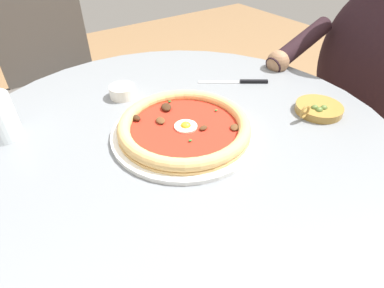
# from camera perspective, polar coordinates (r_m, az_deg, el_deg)

# --- Properties ---
(dining_table) EXTENTS (1.00, 1.00, 0.73)m
(dining_table) POSITION_cam_1_polar(r_m,az_deg,el_deg) (0.80, -2.42, -7.81)
(dining_table) COLOR gray
(dining_table) RESTS_ON ground
(pizza_on_plate) EXTENTS (0.33, 0.33, 0.04)m
(pizza_on_plate) POSITION_cam_1_polar(r_m,az_deg,el_deg) (0.68, -1.42, 3.08)
(pizza_on_plate) COLOR white
(pizza_on_plate) RESTS_ON dining_table
(steak_knife) EXTENTS (0.17, 0.13, 0.01)m
(steak_knife) POSITION_cam_1_polar(r_m,az_deg,el_deg) (0.92, 9.46, 11.28)
(steak_knife) COLOR silver
(steak_knife) RESTS_ON dining_table
(ramekin_capers) EXTENTS (0.07, 0.07, 0.03)m
(ramekin_capers) POSITION_cam_1_polar(r_m,az_deg,el_deg) (0.85, -12.72, 9.50)
(ramekin_capers) COLOR white
(ramekin_capers) RESTS_ON dining_table
(olive_pan) EXTENTS (0.14, 0.11, 0.04)m
(olive_pan) POSITION_cam_1_polar(r_m,az_deg,el_deg) (0.82, 22.29, 6.06)
(olive_pan) COLOR olive
(olive_pan) RESTS_ON dining_table
(diner_person) EXTENTS (0.49, 0.36, 1.13)m
(diner_person) POSITION_cam_1_polar(r_m,az_deg,el_deg) (1.31, 26.81, 4.51)
(diner_person) COLOR #282833
(diner_person) RESTS_ON ground
(cafe_chair_diner) EXTENTS (0.39, 0.39, 0.90)m
(cafe_chair_diner) POSITION_cam_1_polar(r_m,az_deg,el_deg) (1.41, 30.47, 7.43)
(cafe_chair_diner) COLOR #504A45
(cafe_chair_diner) RESTS_ON ground
(cafe_chair_spare_far) EXTENTS (0.46, 0.46, 0.87)m
(cafe_chair_spare_far) POSITION_cam_1_polar(r_m,az_deg,el_deg) (1.52, -23.33, 11.61)
(cafe_chair_spare_far) COLOR #504A45
(cafe_chair_spare_far) RESTS_ON ground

